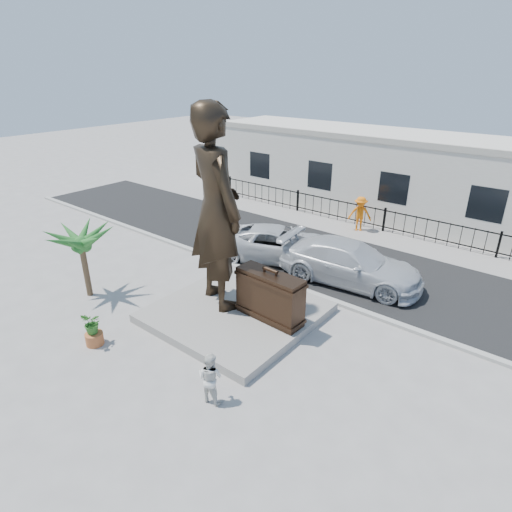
{
  "coord_description": "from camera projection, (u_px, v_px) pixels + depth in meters",
  "views": [
    {
      "loc": [
        8.19,
        -8.12,
        8.13
      ],
      "look_at": [
        0.0,
        2.0,
        2.3
      ],
      "focal_mm": 30.0,
      "sensor_mm": 36.0,
      "label": 1
    }
  ],
  "objects": [
    {
      "name": "statue",
      "position": [
        216.0,
        210.0,
        14.15
      ],
      "size": [
        2.94,
        2.43,
        6.91
      ],
      "primitive_type": "imported",
      "rotation": [
        0.0,
        0.0,
        2.79
      ],
      "color": "black",
      "rests_on": "plinth"
    },
    {
      "name": "planter",
      "position": [
        95.0,
        339.0,
        13.54
      ],
      "size": [
        0.56,
        0.56,
        0.4
      ],
      "primitive_type": "cylinder",
      "color": "#AF5C2E",
      "rests_on": "ground"
    },
    {
      "name": "suitcase",
      "position": [
        270.0,
        296.0,
        14.13
      ],
      "size": [
        2.4,
        0.85,
        1.67
      ],
      "primitive_type": "cube",
      "rotation": [
        0.0,
        0.0,
        -0.04
      ],
      "color": "black",
      "rests_on": "plinth"
    },
    {
      "name": "car_silver",
      "position": [
        350.0,
        263.0,
        17.19
      ],
      "size": [
        6.03,
        3.08,
        1.67
      ],
      "primitive_type": "imported",
      "rotation": [
        0.0,
        0.0,
        1.7
      ],
      "color": "silver",
      "rests_on": "street"
    },
    {
      "name": "tourist",
      "position": [
        210.0,
        378.0,
        11.06
      ],
      "size": [
        0.8,
        0.68,
        1.46
      ],
      "primitive_type": "imported",
      "rotation": [
        0.0,
        0.0,
        3.33
      ],
      "color": "silver",
      "rests_on": "ground"
    },
    {
      "name": "shrub",
      "position": [
        92.0,
        324.0,
        13.32
      ],
      "size": [
        0.8,
        0.74,
        0.72
      ],
      "primitive_type": "imported",
      "rotation": [
        0.0,
        0.0,
        -0.33
      ],
      "color": "#2B6420",
      "rests_on": "planter"
    },
    {
      "name": "curb",
      "position": [
        296.0,
        287.0,
        16.95
      ],
      "size": [
        40.0,
        0.25,
        0.12
      ],
      "primitive_type": "cube",
      "color": "#A5A399",
      "rests_on": "ground"
    },
    {
      "name": "ground",
      "position": [
        217.0,
        341.0,
        13.79
      ],
      "size": [
        100.0,
        100.0,
        0.0
      ],
      "primitive_type": "plane",
      "color": "#9E9991",
      "rests_on": "ground"
    },
    {
      "name": "building",
      "position": [
        417.0,
        176.0,
        24.95
      ],
      "size": [
        28.0,
        7.0,
        4.4
      ],
      "primitive_type": "cube",
      "color": "silver",
      "rests_on": "ground"
    },
    {
      "name": "far_sidewalk",
      "position": [
        376.0,
        235.0,
        22.3
      ],
      "size": [
        40.0,
        2.5,
        0.02
      ],
      "primitive_type": "cube",
      "color": "#9E9991",
      "rests_on": "ground"
    },
    {
      "name": "street",
      "position": [
        339.0,
        260.0,
        19.46
      ],
      "size": [
        40.0,
        7.0,
        0.01
      ],
      "primitive_type": "cube",
      "color": "black",
      "rests_on": "ground"
    },
    {
      "name": "plinth",
      "position": [
        236.0,
        312.0,
        15.08
      ],
      "size": [
        5.2,
        5.2,
        0.3
      ],
      "primitive_type": "cube",
      "color": "gray",
      "rests_on": "ground"
    },
    {
      "name": "car_white",
      "position": [
        278.0,
        244.0,
        19.27
      ],
      "size": [
        5.93,
        4.44,
        1.5
      ],
      "primitive_type": "imported",
      "rotation": [
        0.0,
        0.0,
        1.99
      ],
      "color": "silver",
      "rests_on": "street"
    },
    {
      "name": "worker",
      "position": [
        360.0,
        214.0,
        22.56
      ],
      "size": [
        1.37,
        1.12,
        1.85
      ],
      "primitive_type": "imported",
      "rotation": [
        0.0,
        0.0,
        0.43
      ],
      "color": "orange",
      "rests_on": "far_sidewalk"
    },
    {
      "name": "palm_tree",
      "position": [
        90.0,
        295.0,
        16.55
      ],
      "size": [
        1.8,
        1.8,
        3.2
      ],
      "primitive_type": null,
      "color": "#225C21",
      "rests_on": "ground"
    },
    {
      "name": "fence",
      "position": [
        384.0,
        221.0,
        22.62
      ],
      "size": [
        22.0,
        0.1,
        1.2
      ],
      "primitive_type": "cube",
      "color": "black",
      "rests_on": "ground"
    }
  ]
}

